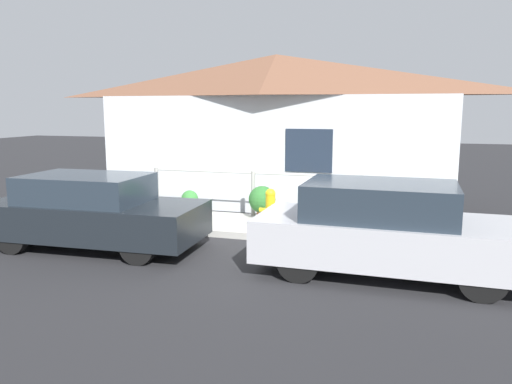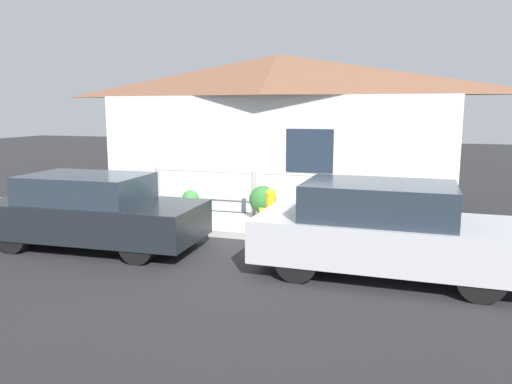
{
  "view_description": "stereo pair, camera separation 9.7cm",
  "coord_description": "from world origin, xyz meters",
  "px_view_note": "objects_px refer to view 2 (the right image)",
  "views": [
    {
      "loc": [
        3.26,
        -8.92,
        2.52
      ],
      "look_at": [
        0.46,
        0.3,
        0.9
      ],
      "focal_mm": 35.0,
      "sensor_mm": 36.0,
      "label": 1
    },
    {
      "loc": [
        3.35,
        -8.89,
        2.52
      ],
      "look_at": [
        0.46,
        0.3,
        0.9
      ],
      "focal_mm": 35.0,
      "sensor_mm": 36.0,
      "label": 2
    }
  ],
  "objects_px": {
    "fire_hydrant": "(270,208)",
    "potted_plant_near_hydrant": "(263,200)",
    "car_right": "(386,230)",
    "car_left": "(93,211)",
    "potted_plant_by_fence": "(191,200)"
  },
  "relations": [
    {
      "from": "car_left",
      "to": "fire_hydrant",
      "type": "xyz_separation_m",
      "value": [
        2.83,
        1.86,
        -0.12
      ]
    },
    {
      "from": "car_right",
      "to": "potted_plant_near_hydrant",
      "type": "distance_m",
      "value": 3.82
    },
    {
      "from": "car_right",
      "to": "potted_plant_near_hydrant",
      "type": "xyz_separation_m",
      "value": [
        -2.74,
        2.66,
        -0.17
      ]
    },
    {
      "from": "fire_hydrant",
      "to": "potted_plant_near_hydrant",
      "type": "height_order",
      "value": "fire_hydrant"
    },
    {
      "from": "car_left",
      "to": "potted_plant_near_hydrant",
      "type": "bearing_deg",
      "value": 45.49
    },
    {
      "from": "car_left",
      "to": "car_right",
      "type": "bearing_deg",
      "value": -2.17
    },
    {
      "from": "car_left",
      "to": "car_right",
      "type": "distance_m",
      "value": 5.16
    },
    {
      "from": "car_right",
      "to": "potted_plant_near_hydrant",
      "type": "height_order",
      "value": "car_right"
    },
    {
      "from": "fire_hydrant",
      "to": "potted_plant_by_fence",
      "type": "bearing_deg",
      "value": 159.41
    },
    {
      "from": "potted_plant_by_fence",
      "to": "fire_hydrant",
      "type": "bearing_deg",
      "value": -20.59
    },
    {
      "from": "fire_hydrant",
      "to": "potted_plant_near_hydrant",
      "type": "distance_m",
      "value": 0.9
    },
    {
      "from": "car_left",
      "to": "fire_hydrant",
      "type": "distance_m",
      "value": 3.39
    },
    {
      "from": "car_left",
      "to": "potted_plant_by_fence",
      "type": "xyz_separation_m",
      "value": [
        0.7,
        2.65,
        -0.23
      ]
    },
    {
      "from": "car_left",
      "to": "car_right",
      "type": "height_order",
      "value": "car_right"
    },
    {
      "from": "car_right",
      "to": "car_left",
      "type": "bearing_deg",
      "value": -178.99
    }
  ]
}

